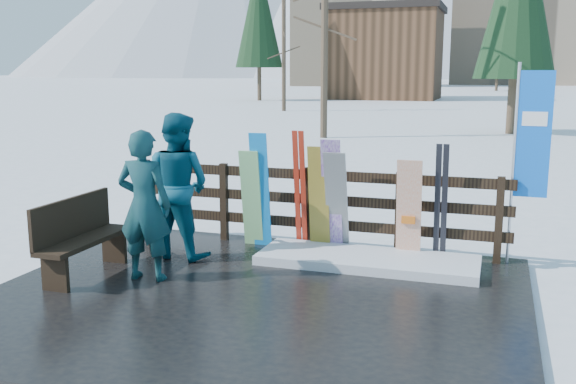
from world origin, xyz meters
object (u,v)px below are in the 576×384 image
(snowboard_3, at_px, (332,197))
(rental_flag, at_px, (529,142))
(snowboard_1, at_px, (251,199))
(snowboard_4, at_px, (337,203))
(person_back, at_px, (177,186))
(person_front, at_px, (144,206))
(bench, at_px, (80,235))
(snowboard_0, at_px, (260,190))
(snowboard_5, at_px, (409,210))
(snowboard_2, at_px, (319,200))

(snowboard_3, height_order, rental_flag, rental_flag)
(snowboard_1, distance_m, snowboard_4, 1.25)
(snowboard_3, relative_size, person_back, 0.83)
(person_front, bearing_deg, bench, 3.34)
(rental_flag, xyz_separation_m, person_back, (-4.43, -1.06, -0.63))
(bench, distance_m, person_front, 0.94)
(bench, bearing_deg, snowboard_0, 49.32)
(snowboard_4, height_order, snowboard_5, snowboard_4)
(snowboard_0, bearing_deg, snowboard_1, 180.00)
(snowboard_5, height_order, person_back, person_back)
(snowboard_0, relative_size, snowboard_2, 1.10)
(bench, xyz_separation_m, snowboard_1, (1.51, 1.91, 0.18))
(bench, distance_m, person_back, 1.43)
(bench, distance_m, snowboard_3, 3.31)
(bench, height_order, snowboard_0, snowboard_0)
(snowboard_3, bearing_deg, snowboard_4, -0.00)
(snowboard_0, distance_m, person_front, 1.97)
(bench, relative_size, person_front, 0.82)
(snowboard_5, relative_size, person_front, 0.75)
(snowboard_3, bearing_deg, snowboard_0, -180.00)
(bench, relative_size, snowboard_5, 1.10)
(snowboard_0, relative_size, snowboard_4, 1.13)
(snowboard_0, bearing_deg, person_back, -138.41)
(person_front, bearing_deg, snowboard_0, -119.32)
(snowboard_3, bearing_deg, snowboard_5, -0.00)
(snowboard_2, xyz_separation_m, rental_flag, (2.67, 0.27, 0.86))
(snowboard_5, height_order, rental_flag, rental_flag)
(snowboard_4, xyz_separation_m, snowboard_5, (0.98, -0.00, -0.04))
(snowboard_0, xyz_separation_m, person_back, (-0.89, -0.79, 0.15))
(rental_flag, bearing_deg, bench, -157.14)
(rental_flag, bearing_deg, snowboard_1, -175.80)
(snowboard_2, distance_m, snowboard_5, 1.23)
(snowboard_4, bearing_deg, rental_flag, 6.36)
(snowboard_4, xyz_separation_m, rental_flag, (2.42, 0.27, 0.89))
(bench, xyz_separation_m, snowboard_5, (3.74, 1.91, 0.16))
(snowboard_3, relative_size, person_front, 0.89)
(snowboard_0, relative_size, snowboard_5, 1.22)
(snowboard_0, bearing_deg, snowboard_3, 0.00)
(snowboard_3, xyz_separation_m, person_front, (-1.85, -1.79, 0.11))
(bench, distance_m, snowboard_4, 3.36)
(snowboard_1, height_order, person_back, person_back)
(snowboard_4, xyz_separation_m, person_front, (-1.92, -1.79, 0.20))
(bench, bearing_deg, rental_flag, 22.86)
(snowboard_5, xyz_separation_m, person_back, (-2.99, -0.79, 0.30))
(snowboard_1, distance_m, snowboard_2, 1.00)
(snowboard_0, xyz_separation_m, snowboard_3, (1.04, 0.00, -0.03))
(snowboard_0, relative_size, snowboard_1, 1.18)
(bench, bearing_deg, snowboard_2, 37.35)
(bench, height_order, snowboard_1, snowboard_1)
(rental_flag, distance_m, person_back, 4.60)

